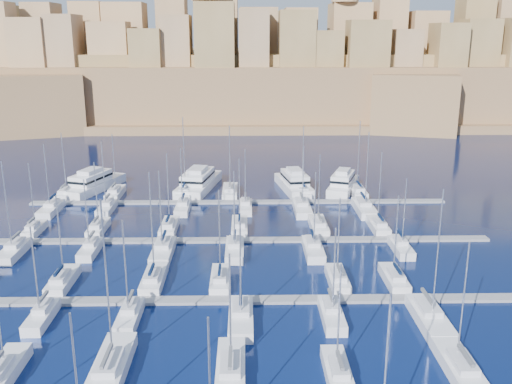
{
  "coord_description": "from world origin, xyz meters",
  "views": [
    {
      "loc": [
        1.55,
        -78.99,
        33.56
      ],
      "look_at": [
        3.11,
        6.0,
        9.63
      ],
      "focal_mm": 40.0,
      "sensor_mm": 36.0,
      "label": 1
    }
  ],
  "objects_px": {
    "motor_yacht_a": "(93,183)",
    "sailboat_2": "(111,366)",
    "motor_yacht_c": "(294,183)",
    "sailboat_4": "(337,372)",
    "motor_yacht_b": "(198,181)",
    "motor_yacht_d": "(343,183)"
  },
  "relations": [
    {
      "from": "sailboat_2",
      "to": "motor_yacht_b",
      "type": "distance_m",
      "value": 70.73
    },
    {
      "from": "motor_yacht_a",
      "to": "motor_yacht_d",
      "type": "bearing_deg",
      "value": -1.49
    },
    {
      "from": "sailboat_4",
      "to": "motor_yacht_b",
      "type": "height_order",
      "value": "sailboat_4"
    },
    {
      "from": "motor_yacht_b",
      "to": "sailboat_2",
      "type": "bearing_deg",
      "value": -92.68
    },
    {
      "from": "motor_yacht_c",
      "to": "motor_yacht_d",
      "type": "relative_size",
      "value": 1.1
    },
    {
      "from": "motor_yacht_a",
      "to": "sailboat_2",
      "type": "bearing_deg",
      "value": -74.18
    },
    {
      "from": "sailboat_2",
      "to": "sailboat_4",
      "type": "bearing_deg",
      "value": -3.45
    },
    {
      "from": "motor_yacht_b",
      "to": "motor_yacht_d",
      "type": "bearing_deg",
      "value": -4.0
    },
    {
      "from": "motor_yacht_b",
      "to": "motor_yacht_c",
      "type": "relative_size",
      "value": 1.18
    },
    {
      "from": "motor_yacht_a",
      "to": "motor_yacht_b",
      "type": "bearing_deg",
      "value": 1.97
    },
    {
      "from": "motor_yacht_c",
      "to": "sailboat_2",
      "type": "bearing_deg",
      "value": -109.41
    },
    {
      "from": "motor_yacht_a",
      "to": "motor_yacht_d",
      "type": "xyz_separation_m",
      "value": [
        54.8,
        -1.42,
        0.0
      ]
    },
    {
      "from": "sailboat_4",
      "to": "motor_yacht_a",
      "type": "relative_size",
      "value": 0.66
    },
    {
      "from": "motor_yacht_b",
      "to": "motor_yacht_d",
      "type": "xyz_separation_m",
      "value": [
        31.71,
        -2.22,
        0.0
      ]
    },
    {
      "from": "motor_yacht_a",
      "to": "motor_yacht_c",
      "type": "relative_size",
      "value": 1.09
    },
    {
      "from": "sailboat_2",
      "to": "motor_yacht_c",
      "type": "height_order",
      "value": "sailboat_2"
    },
    {
      "from": "motor_yacht_c",
      "to": "motor_yacht_a",
      "type": "bearing_deg",
      "value": 179.16
    },
    {
      "from": "sailboat_4",
      "to": "motor_yacht_b",
      "type": "relative_size",
      "value": 0.61
    },
    {
      "from": "sailboat_2",
      "to": "sailboat_4",
      "type": "xyz_separation_m",
      "value": [
        22.89,
        -1.38,
        -0.07
      ]
    },
    {
      "from": "sailboat_2",
      "to": "motor_yacht_c",
      "type": "distance_m",
      "value": 73.38
    },
    {
      "from": "motor_yacht_a",
      "to": "motor_yacht_b",
      "type": "relative_size",
      "value": 0.92
    },
    {
      "from": "sailboat_2",
      "to": "sailboat_4",
      "type": "relative_size",
      "value": 1.49
    }
  ]
}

